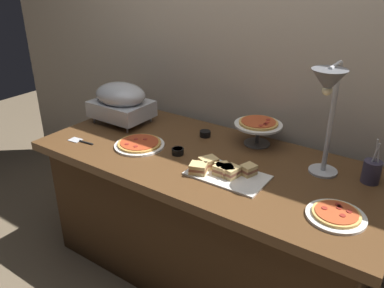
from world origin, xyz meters
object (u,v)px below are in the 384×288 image
Objects in this scene: chafing_dish at (121,101)px; heat_lamp at (328,94)px; pizza_plate_raised_stand at (258,126)px; sauce_cup_near at (178,151)px; utensil_holder at (372,171)px; pizza_plate_center at (139,144)px; serving_spatula at (80,141)px; sauce_cup_far at (205,133)px; pizza_plate_front at (336,215)px; sandwich_platter at (223,171)px.

chafing_dish is 1.32m from heat_lamp.
pizza_plate_raised_stand reaches higher than sauce_cup_near.
utensil_holder is at bearing 4.03° from chafing_dish.
pizza_plate_center is (-0.95, -0.17, -0.42)m from heat_lamp.
chafing_dish is 0.39m from serving_spatula.
sauce_cup_far is (-0.72, 0.15, -0.42)m from heat_lamp.
chafing_dish is at bearing 169.40° from pizza_plate_front.
sauce_cup_far is at bearing 167.95° from heat_lamp.
sandwich_platter is at bearing -86.76° from pizza_plate_raised_stand.
pizza_plate_raised_stand is 0.64m from utensil_holder.
heat_lamp is at bearing 125.79° from pizza_plate_front.
pizza_plate_front is 0.86× the size of pizza_plate_center.
utensil_holder reaches higher than sandwich_platter.
chafing_dish is 0.65× the size of heat_lamp.
utensil_holder is 1.56m from serving_spatula.
sandwich_platter is at bearing -154.02° from heat_lamp.
heat_lamp is 1.46× the size of sandwich_platter.
sauce_cup_far is at bearing 156.61° from pizza_plate_front.
pizza_plate_raised_stand is 0.43m from sandwich_platter.
pizza_plate_raised_stand is at bearing 141.53° from pizza_plate_front.
chafing_dish is 2.11× the size of serving_spatula.
sandwich_platter is at bearing -10.64° from sauce_cup_near.
chafing_dish is 1.28× the size of pizza_plate_center.
sauce_cup_far is (-0.88, 0.38, 0.01)m from pizza_plate_front.
chafing_dish is at bearing 178.09° from heat_lamp.
serving_spatula is at bearing -176.31° from pizza_plate_front.
sandwich_platter is 5.87× the size of sauce_cup_far.
chafing_dish is 0.59m from sauce_cup_far.
pizza_plate_raised_stand reaches higher than sandwich_platter.
heat_lamp is at bearing 25.98° from sandwich_platter.
pizza_plate_front is 3.72× the size of sauce_cup_far.
chafing_dish reaches higher than utensil_holder.
sauce_cup_near is 0.28m from sauce_cup_far.
pizza_plate_front is 0.63× the size of sandwich_platter.
pizza_plate_center is at bearing -32.67° from chafing_dish.
chafing_dish is 0.61m from sauce_cup_near.
pizza_plate_center is 4.33× the size of sauce_cup_near.
sandwich_platter is 0.47m from sauce_cup_far.
utensil_holder reaches higher than pizza_plate_center.
heat_lamp is 0.46m from utensil_holder.
pizza_plate_center is at bearing -164.51° from utensil_holder.
sauce_cup_near is (-0.32, 0.06, -0.01)m from sandwich_platter.
pizza_plate_front is 1.08× the size of utensil_holder.
sandwich_platter is 5.86× the size of sauce_cup_near.
heat_lamp reaches higher than pizza_plate_center.
pizza_plate_front is at bearing -2.85° from pizza_plate_center.
utensil_holder is at bearing 15.49° from pizza_plate_center.
serving_spatula is at bearing -171.56° from sandwich_platter.
pizza_plate_front is 0.75m from pizza_plate_raised_stand.
pizza_plate_raised_stand is at bearing 50.95° from sauce_cup_near.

